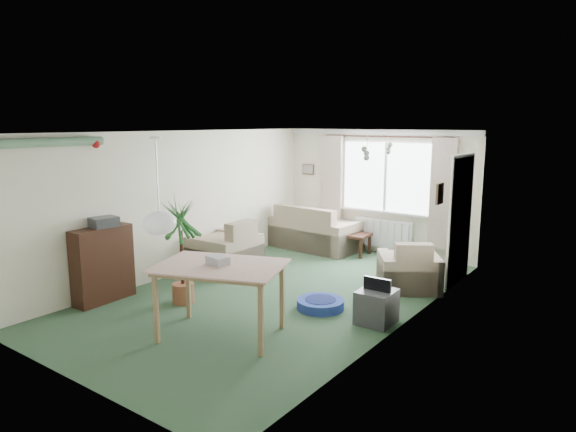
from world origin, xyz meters
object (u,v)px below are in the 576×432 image
Objects in this scene: coffee_table at (346,243)px; bookshelf at (103,264)px; pet_bed at (320,304)px; dining_table at (221,301)px; armchair_left at (225,245)px; sofa at (315,227)px; tv_cube at (376,307)px; armchair_corner at (409,264)px; houseplant at (182,251)px.

bookshelf reaches higher than coffee_table.
coffee_table reaches higher than pet_bed.
coffee_table is at bearing 99.95° from dining_table.
armchair_left is 2.19m from bookshelf.
sofa is at bearing 180.00° from coffee_table.
bookshelf reaches higher than tv_cube.
armchair_corner is at bearing 69.68° from dining_table.
pet_bed is at bearing 74.28° from armchair_left.
armchair_corner is 1.69m from pet_bed.
dining_table is (0.76, -4.31, 0.22)m from coffee_table.
armchair_left is at bearing -116.26° from coffee_table.
sofa is at bearing 108.79° from dining_table.
tv_cube is at bearing 64.82° from armchair_corner.
coffee_table is (1.11, 2.25, -0.24)m from armchair_left.
armchair_left is at bearing 83.54° from sofa.
bookshelf is 0.79× the size of dining_table.
tv_cube is (2.09, -2.86, 0.01)m from coffee_table.
sofa is at bearing 93.57° from houseplant.
dining_table is at bearing 0.51° from bookshelf.
houseplant is at bearing 21.04° from armchair_left.
armchair_left is 1.55× the size of pet_bed.
armchair_left is (-0.40, -2.25, 0.01)m from sofa.
coffee_table is at bearing 69.71° from bookshelf.
coffee_table is 4.38m from dining_table.
sofa is 3.48m from pet_bed.
armchair_corner is 3.19m from dining_table.
bookshelf is (-0.74, -4.41, 0.09)m from sofa.
armchair_left reaches higher than coffee_table.
bookshelf is 1.66× the size of pet_bed.
sofa is 3.75× the size of tv_cube.
sofa is 2.29m from armchair_left.
armchair_left reaches higher than dining_table.
houseplant is at bearing -151.03° from pet_bed.
pet_bed is (1.71, 0.95, -0.70)m from houseplant.
pet_bed is at bearing 71.74° from dining_table.
coffee_table is at bearing 152.43° from armchair_left.
tv_cube is (2.56, 0.94, -0.55)m from houseplant.
houseplant is at bearing 157.43° from dining_table.
dining_table is at bearing 36.23° from armchair_corner.
pet_bed is at bearing -66.56° from coffee_table.
pet_bed is (2.69, 1.56, -0.47)m from bookshelf.
sofa is 1.92× the size of coffee_table.
bookshelf is at bearing 9.57° from armchair_corner.
bookshelf is 2.21m from dining_table.
bookshelf is (-3.32, -3.09, 0.15)m from armchair_corner.
armchair_corner is at bearing 106.10° from armchair_left.
armchair_left is 0.94× the size of bookshelf.
armchair_corner reaches higher than coffee_table.
tv_cube is at bearing 77.82° from armchair_left.
dining_table is (1.23, -0.51, -0.33)m from houseplant.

